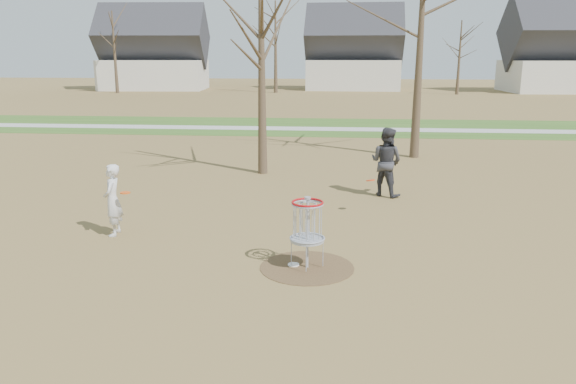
% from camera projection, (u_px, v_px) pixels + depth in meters
% --- Properties ---
extents(ground, '(160.00, 160.00, 0.00)m').
position_uv_depth(ground, '(307.00, 267.00, 10.67)').
color(ground, brown).
rests_on(ground, ground).
extents(green_band, '(160.00, 8.00, 0.01)m').
position_uv_depth(green_band, '(329.00, 127.00, 30.97)').
color(green_band, '#2D5119').
rests_on(green_band, ground).
extents(footpath, '(160.00, 1.50, 0.01)m').
position_uv_depth(footpath, '(329.00, 129.00, 30.00)').
color(footpath, '#9E9E99').
rests_on(footpath, green_band).
extents(dirt_circle, '(1.80, 1.80, 0.01)m').
position_uv_depth(dirt_circle, '(307.00, 267.00, 10.67)').
color(dirt_circle, '#47331E').
rests_on(dirt_circle, ground).
extents(player_standing, '(0.46, 0.63, 1.61)m').
position_uv_depth(player_standing, '(113.00, 200.00, 12.40)').
color(player_standing, silver).
rests_on(player_standing, ground).
extents(player_throwing, '(1.20, 1.13, 1.95)m').
position_uv_depth(player_throwing, '(386.00, 162.00, 15.85)').
color(player_throwing, '#343439').
rests_on(player_throwing, ground).
extents(disc_grounded, '(0.22, 0.22, 0.02)m').
position_uv_depth(disc_grounded, '(294.00, 265.00, 10.77)').
color(disc_grounded, white).
rests_on(disc_grounded, dirt_circle).
extents(discs_in_play, '(5.64, 2.57, 0.19)m').
position_uv_depth(discs_in_play, '(262.00, 186.00, 13.14)').
color(discs_in_play, red).
rests_on(discs_in_play, ground).
extents(disc_golf_basket, '(0.64, 0.64, 1.35)m').
position_uv_depth(disc_golf_basket, '(307.00, 222.00, 10.45)').
color(disc_golf_basket, '#9EA3AD').
rests_on(disc_golf_basket, ground).
extents(bare_trees, '(52.62, 44.98, 9.00)m').
position_uv_depth(bare_trees, '(357.00, 35.00, 43.82)').
color(bare_trees, '#382B1E').
rests_on(bare_trees, ground).
extents(houses_row, '(56.51, 10.01, 7.26)m').
position_uv_depth(houses_row, '(376.00, 57.00, 60.24)').
color(houses_row, silver).
rests_on(houses_row, ground).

